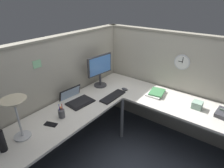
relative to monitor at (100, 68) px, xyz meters
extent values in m
plane|color=#383D47|center=(-0.23, -0.64, -1.02)|extent=(6.80, 6.80, 0.00)
cube|color=#A8A393|center=(-0.60, 0.23, -0.25)|extent=(2.57, 0.10, 1.55)
cube|color=gray|center=(-0.60, 0.23, 0.54)|extent=(2.57, 0.12, 0.03)
cube|color=#A8A393|center=(0.64, -0.90, -0.25)|extent=(0.10, 2.37, 1.55)
cube|color=gray|center=(0.64, -0.90, 0.54)|extent=(0.12, 2.37, 0.03)
cube|color=beige|center=(-0.61, -0.17, -0.31)|extent=(2.35, 0.66, 0.03)
cube|color=beige|center=(0.24, -1.24, -0.31)|extent=(0.66, 1.49, 0.03)
cylinder|color=slate|center=(-0.07, -0.48, -0.67)|extent=(0.05, 0.05, 0.70)
cylinder|color=#38383D|center=(0.00, 0.00, -0.28)|extent=(0.20, 0.20, 0.02)
cylinder|color=#38383D|center=(0.00, 0.00, -0.18)|extent=(0.04, 0.04, 0.20)
cube|color=#38383D|center=(0.00, 0.00, 0.06)|extent=(0.46, 0.08, 0.30)
cube|color=#4C84D8|center=(0.00, -0.02, 0.06)|extent=(0.42, 0.05, 0.26)
cube|color=black|center=(-0.56, -0.12, -0.29)|extent=(0.36, 0.27, 0.02)
cube|color=black|center=(-0.56, -0.12, -0.28)|extent=(0.31, 0.21, 0.00)
cube|color=black|center=(-0.54, 0.10, -0.25)|extent=(0.34, 0.10, 0.22)
cube|color=#99B2D1|center=(-0.54, 0.10, -0.25)|extent=(0.31, 0.08, 0.18)
cube|color=black|center=(-0.17, -0.38, -0.28)|extent=(0.43, 0.14, 0.02)
ellipsoid|color=#38383D|center=(0.11, -0.39, -0.28)|extent=(0.06, 0.10, 0.03)
cylinder|color=#B7BABF|center=(-1.39, -0.13, -0.29)|extent=(0.17, 0.17, 0.02)
cylinder|color=#B7BABF|center=(-1.39, -0.13, -0.09)|extent=(0.02, 0.02, 0.38)
cone|color=#B2A88C|center=(-1.39, -0.13, 0.11)|extent=(0.24, 0.24, 0.09)
cylinder|color=#4C4C51|center=(-0.92, -0.18, -0.24)|extent=(0.08, 0.08, 0.10)
cylinder|color=#1E1EB2|center=(-0.93, -0.17, -0.18)|extent=(0.01, 0.01, 0.13)
cylinder|color=#B21E1E|center=(-0.91, -0.19, -0.18)|extent=(0.01, 0.01, 0.13)
cylinder|color=#D8591E|center=(-0.92, -0.17, -0.17)|extent=(0.03, 0.03, 0.01)
cube|color=black|center=(-1.09, -0.19, -0.29)|extent=(0.12, 0.16, 0.01)
cylinder|color=black|center=(-1.59, -0.16, -0.18)|extent=(0.07, 0.07, 0.22)
cube|color=#8CA58C|center=(0.25, -1.70, -0.22)|extent=(0.03, 0.09, 0.04)
cube|color=silver|center=(0.27, -0.83, -0.28)|extent=(0.29, 0.22, 0.02)
cube|color=#3F7F4C|center=(0.28, -0.84, -0.26)|extent=(0.29, 0.23, 0.02)
cube|color=#8CAD99|center=(0.25, -1.40, -0.25)|extent=(0.12, 0.12, 0.09)
cylinder|color=#B7BABF|center=(0.58, -1.04, 0.16)|extent=(0.03, 0.22, 0.22)
cylinder|color=white|center=(0.57, -1.04, 0.16)|extent=(0.00, 0.19, 0.19)
cube|color=black|center=(0.56, -1.02, 0.17)|extent=(0.00, 0.06, 0.01)
cube|color=black|center=(0.56, -1.05, 0.19)|extent=(0.00, 0.01, 0.08)
cube|color=#8CCC99|center=(-0.91, 0.18, 0.29)|extent=(0.11, 0.00, 0.09)
camera|label=1|loc=(-2.04, -1.77, 1.04)|focal=30.31mm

